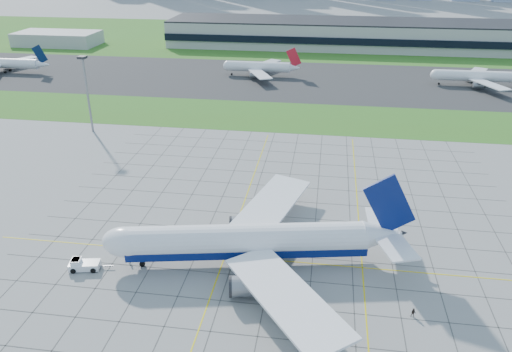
{
  "coord_description": "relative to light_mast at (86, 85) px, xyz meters",
  "views": [
    {
      "loc": [
        8.97,
        -86.43,
        59.11
      ],
      "look_at": [
        -7.14,
        22.73,
        7.0
      ],
      "focal_mm": 35.0,
      "sensor_mm": 36.0,
      "label": 1
    }
  ],
  "objects": [
    {
      "name": "light_mast",
      "position": [
        0.0,
        0.0,
        0.0
      ],
      "size": [
        2.5,
        2.5,
        25.6
      ],
      "color": "gray",
      "rests_on": "ground"
    },
    {
      "name": "airliner",
      "position": [
        65.38,
        -68.84,
        -10.86
      ],
      "size": [
        61.27,
        61.5,
        19.46
      ],
      "rotation": [
        0.0,
        0.0,
        0.19
      ],
      "color": "white",
      "rests_on": "ground"
    },
    {
      "name": "grass_far",
      "position": [
        70.0,
        190.0,
        -16.16
      ],
      "size": [
        700.0,
        145.0,
        0.04
      ],
      "primitive_type": "cube",
      "color": "#396A1E",
      "rests_on": "ground"
    },
    {
      "name": "crew_near",
      "position": [
        41.36,
        -72.22,
        -15.33
      ],
      "size": [
        0.47,
        0.66,
        1.71
      ],
      "primitive_type": "imported",
      "rotation": [
        0.0,
        0.0,
        1.47
      ],
      "color": "black",
      "rests_on": "ground"
    },
    {
      "name": "asphalt_taxiway",
      "position": [
        70.0,
        80.0,
        -16.15
      ],
      "size": [
        700.0,
        75.0,
        0.04
      ],
      "primitive_type": "cube",
      "color": "#383838",
      "rests_on": "ground"
    },
    {
      "name": "distant_jet_0",
      "position": [
        -81.96,
        73.98,
        -11.69
      ],
      "size": [
        46.1,
        42.66,
        14.08
      ],
      "color": "white",
      "rests_on": "ground"
    },
    {
      "name": "crew_far",
      "position": [
        96.02,
        -80.38,
        -15.29
      ],
      "size": [
        0.99,
        0.85,
        1.78
      ],
      "primitive_type": "imported",
      "rotation": [
        0.0,
        0.0,
        -0.22
      ],
      "color": "black",
      "rests_on": "ground"
    },
    {
      "name": "ground",
      "position": [
        70.0,
        -65.0,
        -16.18
      ],
      "size": [
        1400.0,
        1400.0,
        0.0
      ],
      "primitive_type": "plane",
      "color": "gray",
      "rests_on": "ground"
    },
    {
      "name": "apron_markings",
      "position": [
        70.43,
        -53.91,
        -16.17
      ],
      "size": [
        120.0,
        130.0,
        0.03
      ],
      "color": "#474744",
      "rests_on": "ground"
    },
    {
      "name": "distant_jet_1",
      "position": [
        45.98,
        84.79,
        -11.7
      ],
      "size": [
        35.36,
        42.66,
        14.08
      ],
      "color": "white",
      "rests_on": "ground"
    },
    {
      "name": "grass_median",
      "position": [
        70.0,
        25.0,
        -16.16
      ],
      "size": [
        700.0,
        35.0,
        0.04
      ],
      "primitive_type": "cube",
      "color": "#396A1E",
      "rests_on": "ground"
    },
    {
      "name": "distant_jet_2",
      "position": [
        145.27,
        80.95,
        -11.69
      ],
      "size": [
        41.75,
        42.66,
        14.08
      ],
      "color": "white",
      "rests_on": "ground"
    },
    {
      "name": "service_block",
      "position": [
        -90.0,
        145.0,
        -12.18
      ],
      "size": [
        50.0,
        25.0,
        8.0
      ],
      "primitive_type": "cube",
      "color": "#B7B7B2",
      "rests_on": "ground"
    },
    {
      "name": "pushback_tug",
      "position": [
        33.09,
        -75.54,
        -15.12
      ],
      "size": [
        8.68,
        3.9,
        2.38
      ],
      "rotation": [
        0.0,
        0.0,
        0.19
      ],
      "color": "white",
      "rests_on": "ground"
    },
    {
      "name": "terminal",
      "position": [
        110.0,
        164.87,
        -8.29
      ],
      "size": [
        260.0,
        43.0,
        15.8
      ],
      "color": "#B7B7B2",
      "rests_on": "ground"
    }
  ]
}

